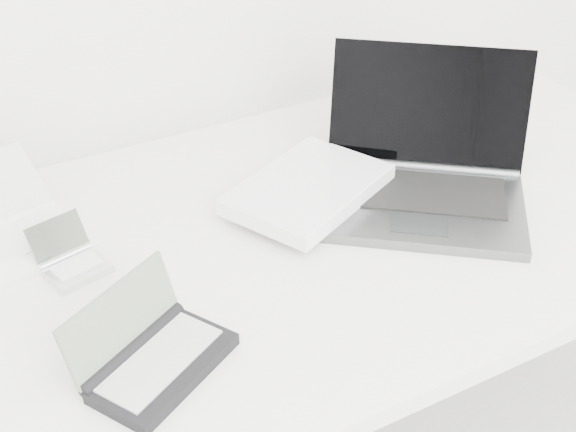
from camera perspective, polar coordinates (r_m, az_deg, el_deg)
desk at (r=1.35m, az=0.29°, el=-2.57°), size 1.60×0.80×0.73m
laptop_large at (r=1.39m, az=6.54°, el=2.45°), size 0.57×0.46×0.23m
netbook_open_white at (r=1.36m, az=-19.57°, el=-1.25°), size 0.26×0.30×0.09m
pda_silver at (r=1.27m, az=-15.13°, el=-3.10°), size 0.11×0.12×0.07m
palmtop_charcoal at (r=1.08m, az=-9.69°, el=-9.69°), size 0.24×0.21×0.11m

